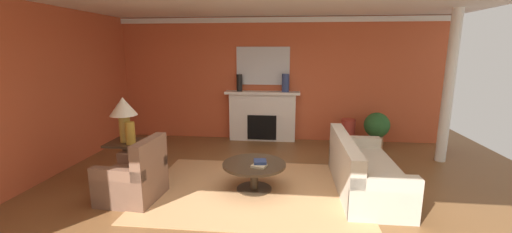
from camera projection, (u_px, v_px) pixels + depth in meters
name	position (u px, v px, depth m)	size (l,w,h in m)	color
ground_plane	(263.00, 194.00, 5.02)	(9.80, 9.80, 0.00)	brown
wall_fireplace	(275.00, 80.00, 7.88)	(8.14, 0.12, 2.96)	#C65633
wall_window	(37.00, 94.00, 5.40)	(0.12, 6.99, 2.96)	#C65633
crown_moulding	(275.00, 20.00, 7.51)	(8.14, 0.08, 0.12)	white
area_rug	(254.00, 189.00, 5.18)	(3.40, 2.52, 0.01)	tan
fireplace	(262.00, 117.00, 7.89)	(1.80, 0.35, 1.22)	white
mantel_mirror	(263.00, 66.00, 7.75)	(1.28, 0.04, 0.90)	silver
sofa	(363.00, 172.00, 5.11)	(0.91, 2.11, 0.85)	beige
armchair_near_window	(134.00, 180.00, 4.80)	(0.86, 0.86, 0.95)	brown
coffee_table	(254.00, 170.00, 5.11)	(1.00, 1.00, 0.45)	#3D2D1E
side_table	(128.00, 159.00, 5.45)	(0.56, 0.56, 0.70)	#3D2D1E
table_lamp	(123.00, 111.00, 5.28)	(0.44, 0.44, 0.75)	#B28E38
vase_on_side_table	(130.00, 133.00, 5.21)	(0.15, 0.15, 0.36)	#B7892D
vase_mantel_right	(285.00, 83.00, 7.61)	(0.18, 0.18, 0.43)	navy
vase_mantel_left	(239.00, 83.00, 7.72)	(0.14, 0.14, 0.41)	black
vase_tall_corner	(348.00, 133.00, 7.44)	(0.33, 0.33, 0.64)	#9E3328
book_red_cover	(259.00, 166.00, 4.92)	(0.21, 0.18, 0.03)	tan
book_art_folio	(260.00, 162.00, 4.99)	(0.19, 0.19, 0.05)	navy
potted_plant	(377.00, 128.00, 7.21)	(0.56, 0.56, 0.83)	#A8754C
column_white	(449.00, 88.00, 6.23)	(0.20, 0.20, 2.96)	white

